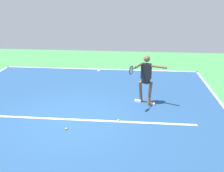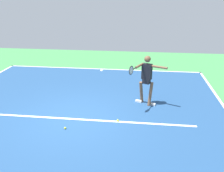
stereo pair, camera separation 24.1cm
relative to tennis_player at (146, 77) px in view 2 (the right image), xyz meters
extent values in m
plane|color=#428E4C|center=(2.27, 1.41, -1.04)|extent=(20.08, 20.08, 0.00)
cube|color=navy|center=(2.27, 1.41, -1.03)|extent=(10.22, 11.33, 0.00)
cube|color=white|center=(2.27, -4.20, -1.03)|extent=(10.22, 0.10, 0.01)
cube|color=white|center=(2.27, 1.46, -1.03)|extent=(7.67, 0.10, 0.01)
cube|color=white|center=(2.27, -4.00, -1.03)|extent=(0.10, 0.30, 0.01)
cylinder|color=brown|center=(-0.17, 0.03, -0.62)|extent=(0.22, 0.31, 0.85)
cube|color=white|center=(-0.25, 0.07, -1.00)|extent=(0.26, 0.19, 0.07)
cylinder|color=brown|center=(0.15, -0.11, -0.62)|extent=(0.22, 0.31, 0.85)
cube|color=white|center=(0.24, -0.14, -1.00)|extent=(0.26, 0.19, 0.07)
cube|color=black|center=(-0.01, -0.04, -0.15)|extent=(0.31, 0.28, 0.20)
cube|color=black|center=(-0.01, -0.04, 0.19)|extent=(0.38, 0.30, 0.55)
sphere|color=brown|center=(-0.01, -0.04, 0.64)|extent=(0.22, 0.22, 0.22)
cylinder|color=brown|center=(-0.42, 0.14, 0.41)|extent=(0.54, 0.29, 0.08)
cylinder|color=brown|center=(0.26, 0.15, 0.44)|extent=(0.29, 0.54, 0.08)
cylinder|color=black|center=(0.41, 0.50, 0.44)|extent=(0.11, 0.21, 0.03)
torus|color=black|center=(0.51, 0.73, 0.44)|extent=(0.14, 0.28, 0.29)
cylinder|color=silver|center=(0.51, 0.73, 0.44)|extent=(0.10, 0.23, 0.25)
sphere|color=yellow|center=(0.85, 1.44, -1.00)|extent=(0.07, 0.07, 0.07)
sphere|color=yellow|center=(2.36, 2.10, -1.00)|extent=(0.07, 0.07, 0.07)
camera|label=1|loc=(0.41, 8.42, 2.76)|focal=40.13mm
camera|label=2|loc=(0.17, 8.40, 2.76)|focal=40.13mm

